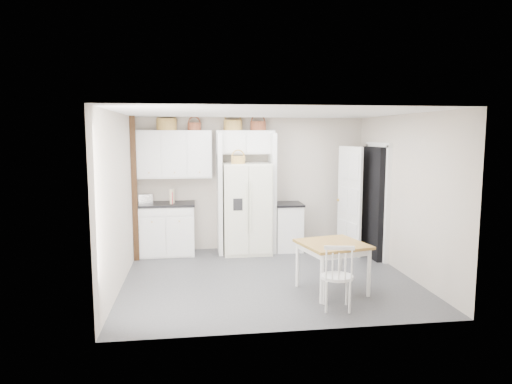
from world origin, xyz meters
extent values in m
plane|color=#4E4F52|center=(0.00, 0.00, 0.00)|extent=(4.50, 4.50, 0.00)
plane|color=white|center=(0.00, 0.00, 2.60)|extent=(4.50, 4.50, 0.00)
plane|color=#C0AF9C|center=(0.00, 2.00, 1.30)|extent=(4.50, 0.00, 4.50)
plane|color=#C0AF9C|center=(-2.25, 0.00, 1.30)|extent=(0.00, 4.00, 4.00)
plane|color=#C0AF9C|center=(2.25, 0.00, 1.30)|extent=(0.00, 4.00, 4.00)
cube|color=silver|center=(-0.15, 1.60, 0.87)|extent=(0.90, 0.72, 1.74)
cube|color=white|center=(-1.67, 1.70, 0.47)|extent=(1.02, 0.65, 0.95)
cube|color=white|center=(0.67, 1.70, 0.45)|extent=(0.51, 0.61, 0.90)
cube|color=brown|center=(0.83, -0.75, 0.36)|extent=(1.04, 1.04, 0.72)
cube|color=white|center=(0.69, -1.41, 0.43)|extent=(0.49, 0.46, 0.87)
cube|color=black|center=(-1.67, 1.70, 0.97)|extent=(1.06, 0.69, 0.04)
cube|color=black|center=(0.67, 1.70, 0.92)|extent=(0.55, 0.65, 0.04)
cube|color=silver|center=(-2.05, 1.69, 1.08)|extent=(0.28, 0.19, 0.18)
cube|color=#AB0C1C|center=(-1.56, 1.62, 1.10)|extent=(0.05, 0.15, 0.22)
cube|color=beige|center=(-1.55, 1.62, 1.12)|extent=(0.08, 0.18, 0.27)
cylinder|color=olive|center=(-1.64, 1.83, 2.46)|extent=(0.38, 0.38, 0.22)
cylinder|color=#5D2D1D|center=(-1.12, 1.83, 2.42)|extent=(0.25, 0.25, 0.15)
cylinder|color=olive|center=(-0.39, 1.83, 2.45)|extent=(0.35, 0.35, 0.20)
cylinder|color=#5D2D1D|center=(0.10, 1.83, 2.44)|extent=(0.30, 0.30, 0.17)
cylinder|color=olive|center=(-0.32, 1.50, 1.80)|extent=(0.26, 0.26, 0.14)
cube|color=white|center=(-1.50, 1.83, 1.90)|extent=(1.40, 0.34, 0.90)
cube|color=white|center=(-0.15, 1.83, 2.12)|extent=(1.12, 0.34, 0.45)
cube|color=white|center=(-0.66, 1.70, 1.15)|extent=(0.08, 0.60, 2.30)
cube|color=white|center=(0.36, 1.70, 1.15)|extent=(0.08, 0.60, 2.30)
cube|color=black|center=(-2.20, 1.35, 1.30)|extent=(0.09, 0.09, 2.60)
cube|color=black|center=(2.16, 1.00, 1.02)|extent=(0.18, 0.85, 2.05)
cube|color=white|center=(1.80, 1.33, 1.02)|extent=(0.21, 0.79, 2.05)
camera|label=1|loc=(-1.15, -6.96, 2.28)|focal=32.00mm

